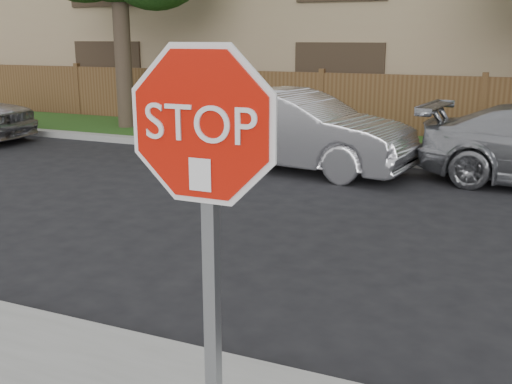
% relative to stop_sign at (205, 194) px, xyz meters
% --- Properties ---
extents(far_curb, '(70.00, 0.30, 0.15)m').
position_rel_stop_sign_xyz_m(far_curb, '(0.49, 9.63, -1.75)').
color(far_curb, gray).
rests_on(far_curb, ground).
extents(grass_strip, '(70.00, 3.00, 0.12)m').
position_rel_stop_sign_xyz_m(grass_strip, '(0.49, 11.28, -1.77)').
color(grass_strip, '#1E4714').
rests_on(grass_strip, ground).
extents(fence, '(70.00, 0.12, 1.60)m').
position_rel_stop_sign_xyz_m(fence, '(0.49, 12.88, -1.03)').
color(fence, '#50341C').
rests_on(fence, ground).
extents(apartment_building, '(35.20, 9.20, 7.20)m').
position_rel_stop_sign_xyz_m(apartment_building, '(0.49, 18.48, 1.70)').
color(apartment_building, '#A08663').
rests_on(apartment_building, ground).
extents(stop_sign, '(1.01, 0.13, 2.55)m').
position_rel_stop_sign_xyz_m(stop_sign, '(0.00, 0.00, 0.00)').
color(stop_sign, gray).
rests_on(stop_sign, sidewalk_near).
extents(sedan_left, '(4.81, 2.26, 1.52)m').
position_rel_stop_sign_xyz_m(sedan_left, '(-2.66, 8.49, -1.07)').
color(sedan_left, silver).
rests_on(sedan_left, ground).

